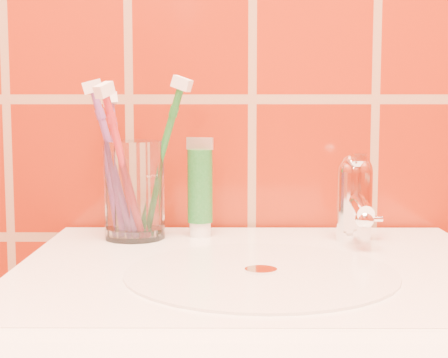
{
  "coord_description": "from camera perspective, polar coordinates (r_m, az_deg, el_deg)",
  "views": [
    {
      "loc": [
        -0.04,
        0.18,
        1.04
      ],
      "look_at": [
        -0.04,
        1.08,
        0.94
      ],
      "focal_mm": 55.0,
      "sensor_mm": 36.0,
      "label": 1
    }
  ],
  "objects": [
    {
      "name": "faucet",
      "position": [
        0.94,
        10.83,
        -1.28
      ],
      "size": [
        0.05,
        0.11,
        0.12
      ],
      "color": "white",
      "rests_on": "pedestal_sink"
    },
    {
      "name": "glass_tumbler",
      "position": [
        0.95,
        -7.49,
        -0.92
      ],
      "size": [
        0.1,
        0.1,
        0.13
      ],
      "primitive_type": "cylinder",
      "rotation": [
        0.0,
        0.0,
        -0.18
      ],
      "color": "white",
      "rests_on": "pedestal_sink"
    },
    {
      "name": "toothpaste_tube",
      "position": [
        0.96,
        -2.01,
        -0.95
      ],
      "size": [
        0.04,
        0.04,
        0.14
      ],
      "rotation": [
        0.0,
        0.0,
        -0.38
      ],
      "color": "white",
      "rests_on": "pedestal_sink"
    },
    {
      "name": "toothbrush_3",
      "position": [
        0.97,
        -8.77,
        1.07
      ],
      "size": [
        0.11,
        0.14,
        0.22
      ],
      "primitive_type": null,
      "rotation": [
        0.31,
        0.0,
        -2.64
      ],
      "color": "#854799",
      "rests_on": "glass_tumbler"
    },
    {
      "name": "toothbrush_1",
      "position": [
        0.91,
        -8.37,
        1.11
      ],
      "size": [
        0.13,
        0.16,
        0.23
      ],
      "primitive_type": null,
      "rotation": [
        0.33,
        0.0,
        -0.57
      ],
      "color": "#A5232F",
      "rests_on": "glass_tumbler"
    },
    {
      "name": "toothbrush_2",
      "position": [
        0.94,
        -5.36,
        1.57
      ],
      "size": [
        0.15,
        0.13,
        0.23
      ],
      "primitive_type": null,
      "rotation": [
        0.32,
        0.0,
        1.16
      ],
      "color": "#1C6A27",
      "rests_on": "glass_tumbler"
    },
    {
      "name": "toothbrush_0",
      "position": [
        0.93,
        -9.12,
        1.37
      ],
      "size": [
        0.1,
        0.09,
        0.22
      ],
      "primitive_type": null,
      "rotation": [
        0.26,
        0.0,
        -1.4
      ],
      "color": "#73418D",
      "rests_on": "glass_tumbler"
    }
  ]
}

